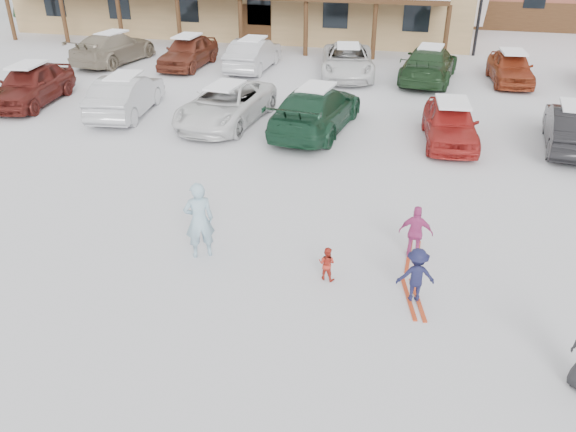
% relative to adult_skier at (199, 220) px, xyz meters
% --- Properties ---
extents(ground, '(160.00, 160.00, 0.00)m').
position_rel_adult_skier_xyz_m(ground, '(1.56, -0.56, -0.88)').
color(ground, silver).
rests_on(ground, ground).
extents(adult_skier, '(0.77, 0.69, 1.77)m').
position_rel_adult_skier_xyz_m(adult_skier, '(0.00, 0.00, 0.00)').
color(adult_skier, '#93B8CB').
rests_on(adult_skier, ground).
extents(toddler_red, '(0.42, 0.36, 0.75)m').
position_rel_adult_skier_xyz_m(toddler_red, '(2.85, -0.24, -0.51)').
color(toddler_red, '#B72E20').
rests_on(toddler_red, ground).
extents(child_navy, '(0.82, 0.59, 1.15)m').
position_rel_adult_skier_xyz_m(child_navy, '(4.65, -0.54, -0.31)').
color(child_navy, '#17183B').
rests_on(child_navy, ground).
extents(skis_child_navy, '(0.52, 1.41, 0.03)m').
position_rel_adult_skier_xyz_m(skis_child_navy, '(4.65, -0.54, -0.87)').
color(skis_child_navy, '#B93B1A').
rests_on(skis_child_navy, ground).
extents(child_magenta, '(0.74, 0.32, 1.25)m').
position_rel_adult_skier_xyz_m(child_magenta, '(4.57, 1.04, -0.26)').
color(child_magenta, '#BC3C81').
rests_on(child_magenta, ground).
extents(skis_child_magenta, '(0.24, 1.40, 0.03)m').
position_rel_adult_skier_xyz_m(skis_child_magenta, '(4.57, 1.04, -0.87)').
color(skis_child_magenta, '#B93B1A').
rests_on(skis_child_magenta, ground).
extents(parked_car_0, '(2.37, 4.76, 1.56)m').
position_rel_adult_skier_xyz_m(parked_car_0, '(-10.72, 9.08, -0.10)').
color(parked_car_0, '#5E1D18').
rests_on(parked_car_0, ground).
extents(parked_car_1, '(2.17, 4.67, 1.48)m').
position_rel_adult_skier_xyz_m(parked_car_1, '(-6.41, 8.74, -0.14)').
color(parked_car_1, '#B4B5B8').
rests_on(parked_car_1, ground).
extents(parked_car_2, '(2.75, 5.20, 1.39)m').
position_rel_adult_skier_xyz_m(parked_car_2, '(-2.45, 8.68, -0.19)').
color(parked_car_2, white).
rests_on(parked_car_2, ground).
extents(parked_car_3, '(2.77, 5.54, 1.55)m').
position_rel_adult_skier_xyz_m(parked_car_3, '(0.84, 8.64, -0.11)').
color(parked_car_3, '#193E29').
rests_on(parked_car_3, ground).
extents(parked_car_4, '(1.98, 4.19, 1.38)m').
position_rel_adult_skier_xyz_m(parked_car_4, '(5.35, 8.55, -0.19)').
color(parked_car_4, '#AC2521').
rests_on(parked_car_4, ground).
extents(parked_car_5, '(1.91, 4.42, 1.41)m').
position_rel_adult_skier_xyz_m(parked_car_5, '(9.15, 8.95, -0.18)').
color(parked_car_5, black).
rests_on(parked_car_5, ground).
extents(parked_car_7, '(2.73, 5.44, 1.52)m').
position_rel_adult_skier_xyz_m(parked_car_7, '(-11.09, 16.21, -0.13)').
color(parked_car_7, gray).
rests_on(parked_car_7, ground).
extents(parked_car_8, '(1.86, 4.48, 1.52)m').
position_rel_adult_skier_xyz_m(parked_car_8, '(-7.10, 16.32, -0.13)').
color(parked_car_8, brown).
rests_on(parked_car_8, ground).
extents(parked_car_9, '(1.68, 4.56, 1.49)m').
position_rel_adult_skier_xyz_m(parked_car_9, '(-3.81, 16.52, -0.14)').
color(parked_car_9, '#B6B6BB').
rests_on(parked_car_9, ground).
extents(parked_car_10, '(3.16, 5.42, 1.42)m').
position_rel_adult_skier_xyz_m(parked_car_10, '(0.79, 16.38, -0.18)').
color(parked_car_10, white).
rests_on(parked_car_10, ground).
extents(parked_car_11, '(2.73, 5.51, 1.54)m').
position_rel_adult_skier_xyz_m(parked_car_11, '(4.49, 16.35, -0.11)').
color(parked_car_11, '#213F22').
rests_on(parked_car_11, ground).
extents(parked_car_12, '(1.97, 4.22, 1.40)m').
position_rel_adult_skier_xyz_m(parked_car_12, '(8.02, 16.92, -0.19)').
color(parked_car_12, '#93371C').
rests_on(parked_car_12, ground).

